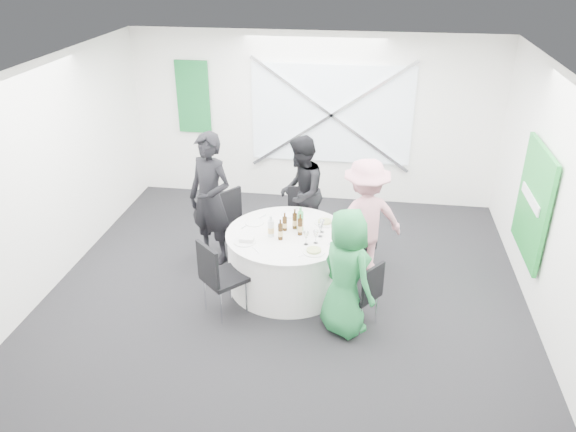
# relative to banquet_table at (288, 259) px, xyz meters

# --- Properties ---
(floor) EXTENTS (6.00, 6.00, 0.00)m
(floor) POSITION_rel_banquet_table_xyz_m (0.00, -0.20, -0.38)
(floor) COLOR black
(floor) RESTS_ON ground
(ceiling) EXTENTS (6.00, 6.00, 0.00)m
(ceiling) POSITION_rel_banquet_table_xyz_m (0.00, -0.20, 2.42)
(ceiling) COLOR silver
(ceiling) RESTS_ON wall_back
(wall_back) EXTENTS (6.00, 0.00, 6.00)m
(wall_back) POSITION_rel_banquet_table_xyz_m (0.00, 2.80, 1.02)
(wall_back) COLOR white
(wall_back) RESTS_ON floor
(wall_front) EXTENTS (6.00, 0.00, 6.00)m
(wall_front) POSITION_rel_banquet_table_xyz_m (0.00, -3.20, 1.02)
(wall_front) COLOR white
(wall_front) RESTS_ON floor
(wall_left) EXTENTS (0.00, 6.00, 6.00)m
(wall_left) POSITION_rel_banquet_table_xyz_m (-3.00, -0.20, 1.02)
(wall_left) COLOR white
(wall_left) RESTS_ON floor
(wall_right) EXTENTS (0.00, 6.00, 6.00)m
(wall_right) POSITION_rel_banquet_table_xyz_m (3.00, -0.20, 1.02)
(wall_right) COLOR white
(wall_right) RESTS_ON floor
(window_panel) EXTENTS (2.60, 0.03, 1.60)m
(window_panel) POSITION_rel_banquet_table_xyz_m (0.30, 2.76, 1.12)
(window_panel) COLOR silver
(window_panel) RESTS_ON wall_back
(window_brace_a) EXTENTS (2.63, 0.05, 1.84)m
(window_brace_a) POSITION_rel_banquet_table_xyz_m (0.30, 2.72, 1.12)
(window_brace_a) COLOR silver
(window_brace_a) RESTS_ON window_panel
(window_brace_b) EXTENTS (2.63, 0.05, 1.84)m
(window_brace_b) POSITION_rel_banquet_table_xyz_m (0.30, 2.72, 1.12)
(window_brace_b) COLOR silver
(window_brace_b) RESTS_ON window_panel
(green_banner) EXTENTS (0.55, 0.04, 1.20)m
(green_banner) POSITION_rel_banquet_table_xyz_m (-2.00, 2.75, 1.32)
(green_banner) COLOR #146536
(green_banner) RESTS_ON wall_back
(green_sign) EXTENTS (0.05, 1.20, 1.40)m
(green_sign) POSITION_rel_banquet_table_xyz_m (2.94, 0.40, 0.82)
(green_sign) COLOR #198B2F
(green_sign) RESTS_ON wall_right
(banquet_table) EXTENTS (1.56, 1.56, 0.76)m
(banquet_table) POSITION_rel_banquet_table_xyz_m (0.00, 0.00, 0.00)
(banquet_table) COLOR silver
(banquet_table) RESTS_ON floor
(chair_back) EXTENTS (0.42, 0.43, 0.90)m
(chair_back) POSITION_rel_banquet_table_xyz_m (0.02, 1.01, 0.15)
(chair_back) COLOR black
(chair_back) RESTS_ON floor
(chair_back_left) EXTENTS (0.63, 0.63, 0.98)m
(chair_back_left) POSITION_rel_banquet_table_xyz_m (-0.83, 0.61, 0.20)
(chair_back_left) COLOR black
(chair_back_left) RESTS_ON floor
(chair_back_right) EXTENTS (0.53, 0.52, 0.84)m
(chair_back_right) POSITION_rel_banquet_table_xyz_m (0.92, 0.52, 0.11)
(chair_back_right) COLOR black
(chair_back_right) RESTS_ON floor
(chair_front_right) EXTENTS (0.54, 0.54, 0.85)m
(chair_front_right) POSITION_rel_banquet_table_xyz_m (0.99, -0.73, 0.11)
(chair_front_right) COLOR black
(chair_front_right) RESTS_ON floor
(chair_front_left) EXTENTS (0.63, 0.63, 0.98)m
(chair_front_left) POSITION_rel_banquet_table_xyz_m (-0.71, -0.76, 0.19)
(chair_front_left) COLOR black
(chair_front_left) RESTS_ON floor
(person_man_back_left) EXTENTS (0.79, 0.68, 1.84)m
(person_man_back_left) POSITION_rel_banquet_table_xyz_m (-1.13, 0.51, 0.54)
(person_man_back_left) COLOR black
(person_man_back_left) RESTS_ON floor
(person_man_back) EXTENTS (0.45, 0.81, 1.65)m
(person_man_back) POSITION_rel_banquet_table_xyz_m (0.02, 1.11, 0.44)
(person_man_back) COLOR black
(person_man_back) RESTS_ON floor
(person_woman_pink) EXTENTS (1.17, 0.87, 1.64)m
(person_woman_pink) POSITION_rel_banquet_table_xyz_m (0.94, 0.40, 0.44)
(person_woman_pink) COLOR pink
(person_woman_pink) RESTS_ON floor
(person_woman_green) EXTENTS (0.86, 0.87, 1.52)m
(person_woman_green) POSITION_rel_banquet_table_xyz_m (0.77, -0.82, 0.38)
(person_woman_green) COLOR #238140
(person_woman_green) RESTS_ON floor
(plate_back) EXTENTS (0.25, 0.25, 0.01)m
(plate_back) POSITION_rel_banquet_table_xyz_m (-0.05, 0.53, 0.39)
(plate_back) COLOR white
(plate_back) RESTS_ON banquet_table
(plate_back_left) EXTENTS (0.24, 0.24, 0.01)m
(plate_back_left) POSITION_rel_banquet_table_xyz_m (-0.47, 0.21, 0.39)
(plate_back_left) COLOR white
(plate_back_left) RESTS_ON banquet_table
(plate_back_right) EXTENTS (0.27, 0.27, 0.04)m
(plate_back_right) POSITION_rel_banquet_table_xyz_m (0.43, 0.34, 0.40)
(plate_back_right) COLOR white
(plate_back_right) RESTS_ON banquet_table
(plate_front_right) EXTENTS (0.26, 0.26, 0.04)m
(plate_front_right) POSITION_rel_banquet_table_xyz_m (0.37, -0.42, 0.40)
(plate_front_right) COLOR white
(plate_front_right) RESTS_ON banquet_table
(plate_front_left) EXTENTS (0.27, 0.27, 0.01)m
(plate_front_left) POSITION_rel_banquet_table_xyz_m (-0.49, -0.31, 0.39)
(plate_front_left) COLOR white
(plate_front_left) RESTS_ON banquet_table
(napkin) EXTENTS (0.18, 0.12, 0.05)m
(napkin) POSITION_rel_banquet_table_xyz_m (-0.46, -0.30, 0.42)
(napkin) COLOR silver
(napkin) RESTS_ON plate_front_left
(beer_bottle_a) EXTENTS (0.06, 0.06, 0.24)m
(beer_bottle_a) POSITION_rel_banquet_table_xyz_m (-0.05, 0.07, 0.47)
(beer_bottle_a) COLOR #3D230B
(beer_bottle_a) RESTS_ON banquet_table
(beer_bottle_b) EXTENTS (0.06, 0.06, 0.27)m
(beer_bottle_b) POSITION_rel_banquet_table_xyz_m (0.07, 0.14, 0.48)
(beer_bottle_b) COLOR #3D230B
(beer_bottle_b) RESTS_ON banquet_table
(beer_bottle_c) EXTENTS (0.06, 0.06, 0.28)m
(beer_bottle_c) POSITION_rel_banquet_table_xyz_m (0.15, -0.02, 0.49)
(beer_bottle_c) COLOR #3D230B
(beer_bottle_c) RESTS_ON banquet_table
(beer_bottle_d) EXTENTS (0.06, 0.06, 0.27)m
(beer_bottle_d) POSITION_rel_banquet_table_xyz_m (-0.07, -0.17, 0.48)
(beer_bottle_d) COLOR #3D230B
(beer_bottle_d) RESTS_ON banquet_table
(green_water_bottle) EXTENTS (0.08, 0.08, 0.31)m
(green_water_bottle) POSITION_rel_banquet_table_xyz_m (0.14, 0.11, 0.50)
(green_water_bottle) COLOR #43B05B
(green_water_bottle) RESTS_ON banquet_table
(clear_water_bottle) EXTENTS (0.08, 0.08, 0.28)m
(clear_water_bottle) POSITION_rel_banquet_table_xyz_m (-0.20, -0.11, 0.49)
(clear_water_bottle) COLOR silver
(clear_water_bottle) RESTS_ON banquet_table
(wine_glass_a) EXTENTS (0.07, 0.07, 0.17)m
(wine_glass_a) POSITION_rel_banquet_table_xyz_m (0.37, -0.20, 0.50)
(wine_glass_a) COLOR white
(wine_glass_a) RESTS_ON banquet_table
(wine_glass_b) EXTENTS (0.07, 0.07, 0.17)m
(wine_glass_b) POSITION_rel_banquet_table_xyz_m (0.42, 0.09, 0.50)
(wine_glass_b) COLOR white
(wine_glass_b) RESTS_ON banquet_table
(wine_glass_c) EXTENTS (0.07, 0.07, 0.17)m
(wine_glass_c) POSITION_rel_banquet_table_xyz_m (0.26, -0.25, 0.50)
(wine_glass_c) COLOR white
(wine_glass_c) RESTS_ON banquet_table
(wine_glass_d) EXTENTS (0.07, 0.07, 0.17)m
(wine_glass_d) POSITION_rel_banquet_table_xyz_m (0.41, -0.03, 0.50)
(wine_glass_d) COLOR white
(wine_glass_d) RESTS_ON banquet_table
(fork_a) EXTENTS (0.12, 0.12, 0.01)m
(fork_a) POSITION_rel_banquet_table_xyz_m (-0.50, -0.28, 0.38)
(fork_a) COLOR silver
(fork_a) RESTS_ON banquet_table
(knife_a) EXTENTS (0.11, 0.13, 0.01)m
(knife_a) POSITION_rel_banquet_table_xyz_m (-0.32, -0.48, 0.38)
(knife_a) COLOR silver
(knife_a) RESTS_ON banquet_table
(fork_b) EXTENTS (0.12, 0.12, 0.01)m
(fork_b) POSITION_rel_banquet_table_xyz_m (0.26, -0.51, 0.38)
(fork_b) COLOR silver
(fork_b) RESTS_ON banquet_table
(knife_b) EXTENTS (0.10, 0.13, 0.01)m
(knife_b) POSITION_rel_banquet_table_xyz_m (0.55, -0.17, 0.38)
(knife_b) COLOR silver
(knife_b) RESTS_ON banquet_table
(fork_c) EXTENTS (0.09, 0.14, 0.01)m
(fork_c) POSITION_rel_banquet_table_xyz_m (-0.40, 0.42, 0.38)
(fork_c) COLOR silver
(fork_c) RESTS_ON banquet_table
(knife_c) EXTENTS (0.08, 0.14, 0.01)m
(knife_c) POSITION_rel_banquet_table_xyz_m (-0.57, 0.09, 0.38)
(knife_c) COLOR silver
(knife_c) RESTS_ON banquet_table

